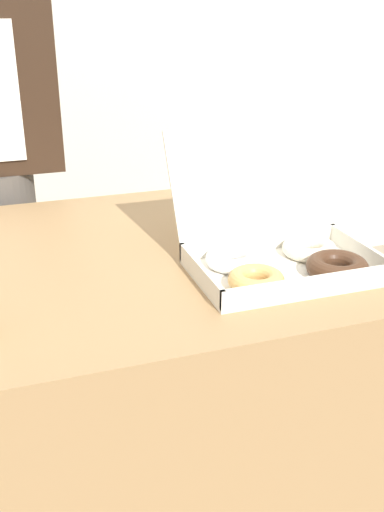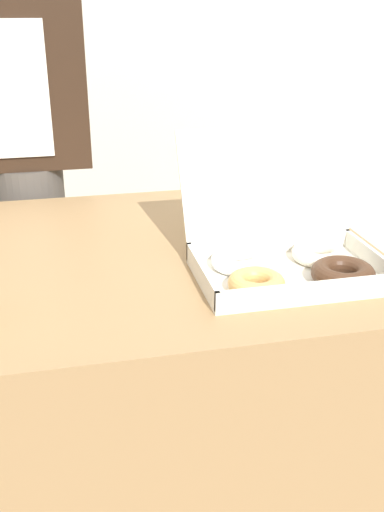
% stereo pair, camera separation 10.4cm
% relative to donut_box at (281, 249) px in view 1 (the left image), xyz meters
% --- Properties ---
extents(table, '(1.12, 0.81, 0.75)m').
position_rel_donut_box_xyz_m(table, '(-0.33, 0.17, -0.42)').
color(table, '#99754C').
rests_on(table, ground_plane).
extents(donut_box, '(0.34, 0.35, 0.24)m').
position_rel_donut_box_xyz_m(donut_box, '(0.00, 0.00, 0.00)').
color(donut_box, silver).
rests_on(donut_box, table).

